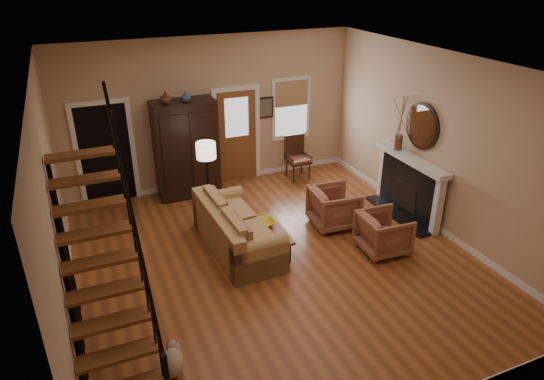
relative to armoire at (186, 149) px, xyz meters
name	(u,v)px	position (x,y,z in m)	size (l,w,h in m)	color
room	(218,148)	(0.29, -1.39, 0.46)	(7.00, 7.33, 3.30)	#984F26
staircase	(101,256)	(-2.08, -4.45, 0.55)	(0.94, 2.80, 3.20)	brown
fireplace	(411,181)	(3.83, -2.65, -0.31)	(0.33, 1.95, 2.30)	black
armoire	(186,149)	(0.00, 0.00, 0.00)	(1.30, 0.60, 2.10)	black
vase_a	(166,97)	(-0.35, -0.10, 1.17)	(0.24, 0.24, 0.25)	#4C2619
vase_b	(186,96)	(0.05, -0.10, 1.16)	(0.20, 0.20, 0.21)	#334C60
sofa	(237,228)	(0.23, -2.52, -0.64)	(0.95, 2.21, 0.82)	#AF854F
coffee_table	(265,241)	(0.65, -2.81, -0.83)	(0.66, 1.13, 0.43)	brown
bowl	(265,223)	(0.70, -2.66, -0.57)	(0.39, 0.39, 0.10)	gold
books	(266,238)	(0.53, -3.11, -0.59)	(0.21, 0.28, 0.05)	beige
armchair_left	(384,233)	(2.56, -3.61, -0.69)	(0.78, 0.80, 0.73)	brown
armchair_right	(334,207)	(2.22, -2.47, -0.66)	(0.83, 0.85, 0.77)	brown
floor_lamp	(208,182)	(0.08, -1.29, -0.24)	(0.37, 0.37, 1.61)	black
side_chair	(298,158)	(2.55, -0.20, -0.54)	(0.54, 0.54, 1.02)	#3C2013
dog	(173,364)	(-1.49, -4.97, -0.88)	(0.28, 0.48, 0.35)	tan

